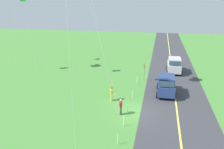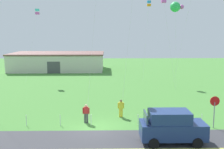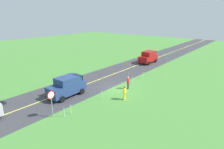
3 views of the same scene
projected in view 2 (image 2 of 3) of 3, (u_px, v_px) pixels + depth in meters
ground_plane at (96, 129)px, 21.56m from camera, size 120.00×120.00×0.10m
car_suv_foreground at (172, 126)px, 18.58m from camera, size 4.40×2.12×2.24m
stop_sign at (215, 106)px, 21.37m from camera, size 0.76×0.08×2.56m
person_adult_near at (121, 108)px, 24.27m from camera, size 0.58×0.22×1.60m
person_adult_companion at (86, 113)px, 22.70m from camera, size 0.58×0.22×1.60m
kite_yellow_high at (149, 4)px, 42.53m from camera, size 1.34×2.23×12.42m
kite_green_far at (176, 7)px, 37.30m from camera, size 1.90×1.56×11.67m
kite_orange_near at (164, 0)px, 33.81m from camera, size 2.29×0.82×12.01m
kite_purple_back at (37, 12)px, 42.37m from camera, size 1.89×2.67×11.15m
warehouse_distant at (58, 61)px, 55.34m from camera, size 18.36×10.20×3.50m
fence_post_0 at (26, 120)px, 22.06m from camera, size 0.05×0.05×0.90m
fence_post_1 at (60, 120)px, 22.12m from camera, size 0.05×0.05×0.90m
fence_post_2 at (91, 120)px, 22.17m from camera, size 0.05×0.05×0.90m
fence_post_3 at (138, 120)px, 22.24m from camera, size 0.05×0.05×0.90m
fence_post_4 at (192, 119)px, 22.33m from camera, size 0.05×0.05×0.90m
fence_post_5 at (202, 119)px, 22.34m from camera, size 0.05×0.05×0.90m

